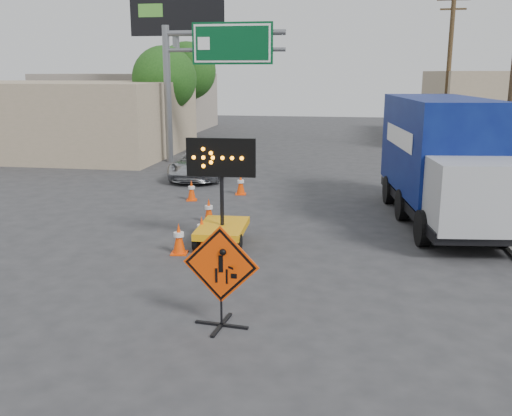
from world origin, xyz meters
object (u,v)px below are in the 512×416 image
(construction_sign, at_px, (221,274))
(box_truck, at_px, (443,167))
(pickup_truck, at_px, (202,163))
(arrow_board, at_px, (222,221))

(construction_sign, relative_size, box_truck, 0.23)
(pickup_truck, bearing_deg, arrow_board, -73.46)
(construction_sign, xyz_separation_m, pickup_truck, (-4.29, 14.57, -0.36))
(construction_sign, distance_m, arrow_board, 5.11)
(pickup_truck, relative_size, box_truck, 0.57)
(construction_sign, height_order, arrow_board, arrow_board)
(construction_sign, height_order, box_truck, box_truck)
(arrow_board, bearing_deg, pickup_truck, 105.61)
(construction_sign, xyz_separation_m, box_truck, (4.98, 8.59, 0.71))
(construction_sign, distance_m, pickup_truck, 15.20)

